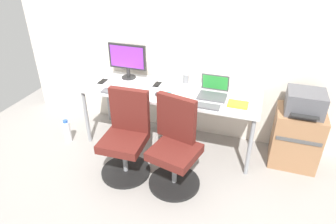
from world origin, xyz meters
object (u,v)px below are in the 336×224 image
Objects in this scene: office_chair_right at (175,148)px; side_cabinet at (296,138)px; office_chair_left at (126,138)px; coffee_mug at (168,97)px; desktop_monitor at (127,59)px; open_laptop at (213,91)px; printer at (305,102)px; water_bottle_on_floor at (67,131)px.

office_chair_right reaches higher than side_cabinet.
coffee_mug is at bearing 46.57° from office_chair_left.
open_laptop is (1.10, -0.14, -0.20)m from desktop_monitor.
office_chair_left is 0.62m from coffee_mug.
printer is (1.19, 0.72, 0.36)m from office_chair_right.
desktop_monitor is 1.55× the size of open_laptop.
coffee_mug is at bearing 5.31° from water_bottle_on_floor.
open_laptop is at bearing 13.51° from water_bottle_on_floor.
office_chair_left is at bearing -133.43° from coffee_mug.
office_chair_left and office_chair_right have the same top height.
side_cabinet is at bearing 90.00° from printer.
office_chair_left is 0.54m from office_chair_right.
side_cabinet is 1.65× the size of printer.
office_chair_left is 3.03× the size of open_laptop.
side_cabinet is (1.73, 0.72, -0.09)m from office_chair_left.
printer reaches higher than water_bottle_on_floor.
open_laptop is at bearing -7.34° from desktop_monitor.
office_chair_left is 1.43× the size of side_cabinet.
desktop_monitor reaches higher than printer.
side_cabinet is 2.73m from water_bottle_on_floor.
open_laptop reaches higher than side_cabinet.
open_laptop is (0.23, 0.66, 0.37)m from office_chair_right.
printer is 0.96m from open_laptop.
office_chair_right is 1.39m from side_cabinet.
office_chair_right reaches higher than printer.
printer is at bearing 3.71° from open_laptop.
side_cabinet is 0.45m from printer.
open_laptop is at bearing 34.46° from coffee_mug.
office_chair_left is 1.96× the size of desktop_monitor.
desktop_monitor is (-2.05, 0.08, 0.21)m from printer.
water_bottle_on_floor is 1.00× the size of open_laptop.
office_chair_left reaches higher than printer.
coffee_mug is (0.67, -0.44, -0.20)m from desktop_monitor.
side_cabinet is at bearing 31.47° from office_chair_right.
water_bottle_on_floor is (-2.69, -0.48, -0.18)m from side_cabinet.
side_cabinet reaches higher than water_bottle_on_floor.
printer is 0.83× the size of desktop_monitor.
printer is 1.29× the size of water_bottle_on_floor.
office_chair_right is at bearing -109.35° from open_laptop.
office_chair_left is 3.03× the size of water_bottle_on_floor.
desktop_monitor is at bearing 172.66° from open_laptop.
office_chair_right is 1.55m from water_bottle_on_floor.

